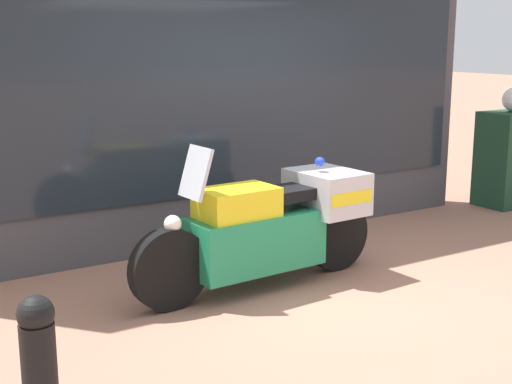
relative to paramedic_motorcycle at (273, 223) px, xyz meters
The scene contains 6 objects.
ground_plane 0.79m from the paramedic_motorcycle, 57.35° to the right, with size 60.00×60.00×0.00m, color #9E6B56.
shop_building 2.17m from the paramedic_motorcycle, 91.69° to the left, with size 6.42×0.55×4.19m.
window_display 1.66m from the paramedic_motorcycle, 69.10° to the left, with size 5.25×0.30×2.02m.
paramedic_motorcycle is the anchor object (origin of this frame).
utility_cabinet 4.31m from the paramedic_motorcycle, 12.53° to the left, with size 0.73×0.54×1.20m, color #193D28.
street_bollard 2.97m from the paramedic_motorcycle, 146.14° to the right, with size 0.18×0.18×0.91m.
Camera 1 is at (-3.58, -4.49, 2.13)m, focal length 50.00 mm.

